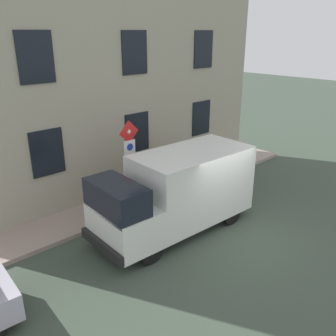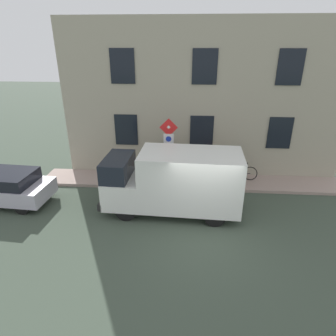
% 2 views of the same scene
% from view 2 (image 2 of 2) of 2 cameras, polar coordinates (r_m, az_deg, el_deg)
% --- Properties ---
extents(ground_plane, '(80.00, 80.00, 0.00)m').
position_cam_2_polar(ground_plane, '(10.76, 6.90, -11.97)').
color(ground_plane, '#3B473A').
extents(sidewalk_slab, '(1.68, 15.21, 0.14)m').
position_cam_2_polar(sidewalk_slab, '(13.95, 6.35, -2.68)').
color(sidewalk_slab, gray).
rests_on(sidewalk_slab, ground_plane).
extents(building_facade, '(0.75, 13.21, 7.28)m').
position_cam_2_polar(building_facade, '(13.94, 6.88, 12.82)').
color(building_facade, '#A29B85').
rests_on(building_facade, ground_plane).
extents(sign_post_stacked, '(0.15, 0.56, 3.03)m').
position_cam_2_polar(sign_post_stacked, '(12.57, 0.13, 4.89)').
color(sign_post_stacked, '#474C47').
rests_on(sign_post_stacked, sidewalk_slab).
extents(delivery_van, '(2.22, 5.41, 2.50)m').
position_cam_2_polar(delivery_van, '(11.11, 1.32, -2.51)').
color(delivery_van, silver).
rests_on(delivery_van, ground_plane).
extents(parked_hatchback, '(2.00, 4.10, 1.38)m').
position_cam_2_polar(parked_hatchback, '(13.81, -29.87, -3.17)').
color(parked_hatchback, '#B6B2C1').
rests_on(parked_hatchback, ground_plane).
extents(bicycle_black, '(0.46, 1.72, 0.89)m').
position_cam_2_polar(bicycle_black, '(14.23, 13.86, -0.76)').
color(bicycle_black, black).
rests_on(bicycle_black, sidewalk_slab).
extents(bicycle_green, '(0.46, 1.72, 0.89)m').
position_cam_2_polar(bicycle_green, '(14.10, 10.04, -0.65)').
color(bicycle_green, black).
rests_on(bicycle_green, sidewalk_slab).
extents(bicycle_purple, '(0.46, 1.71, 0.89)m').
position_cam_2_polar(bicycle_purple, '(14.02, 6.16, -0.54)').
color(bicycle_purple, black).
rests_on(bicycle_purple, sidewalk_slab).
extents(pedestrian, '(0.47, 0.46, 1.72)m').
position_cam_2_polar(pedestrian, '(13.52, 8.74, 0.95)').
color(pedestrian, '#262B47').
rests_on(pedestrian, sidewalk_slab).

